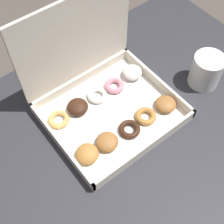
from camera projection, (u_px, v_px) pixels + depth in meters
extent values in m
plane|color=#564C44|center=(111.00, 215.00, 1.41)|extent=(8.00, 8.00, 0.00)
cube|color=#2D2D33|center=(111.00, 140.00, 0.82)|extent=(1.13, 0.72, 0.03)
cylinder|color=#2D2D33|center=(158.00, 70.00, 1.43)|extent=(0.06, 0.06, 0.69)
cube|color=silver|center=(112.00, 115.00, 0.84)|extent=(0.33, 0.29, 0.01)
cube|color=beige|center=(147.00, 148.00, 0.77)|extent=(0.33, 0.01, 0.03)
cube|color=beige|center=(82.00, 79.00, 0.89)|extent=(0.33, 0.01, 0.03)
cube|color=beige|center=(60.00, 144.00, 0.77)|extent=(0.01, 0.29, 0.03)
cube|color=beige|center=(157.00, 81.00, 0.88)|extent=(0.01, 0.29, 0.03)
cube|color=beige|center=(75.00, 40.00, 0.77)|extent=(0.33, 0.01, 0.25)
ellipsoid|color=#B77A38|center=(87.00, 154.00, 0.76)|extent=(0.06, 0.06, 0.03)
ellipsoid|color=#9E6633|center=(107.00, 142.00, 0.78)|extent=(0.06, 0.06, 0.03)
torus|color=#381E11|center=(129.00, 129.00, 0.80)|extent=(0.06, 0.06, 0.02)
torus|color=#B77A38|center=(146.00, 116.00, 0.83)|extent=(0.06, 0.06, 0.02)
ellipsoid|color=#9E6633|center=(166.00, 104.00, 0.84)|extent=(0.06, 0.06, 0.03)
torus|color=tan|center=(59.00, 119.00, 0.82)|extent=(0.06, 0.06, 0.01)
ellipsoid|color=#381E11|center=(78.00, 107.00, 0.84)|extent=(0.06, 0.06, 0.03)
torus|color=white|center=(97.00, 95.00, 0.87)|extent=(0.06, 0.06, 0.01)
torus|color=pink|center=(114.00, 86.00, 0.88)|extent=(0.06, 0.06, 0.02)
ellipsoid|color=white|center=(132.00, 72.00, 0.90)|extent=(0.06, 0.06, 0.03)
cylinder|color=white|center=(206.00, 71.00, 0.87)|extent=(0.09, 0.09, 0.10)
cylinder|color=black|center=(210.00, 60.00, 0.83)|extent=(0.07, 0.07, 0.01)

